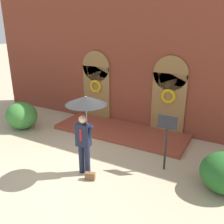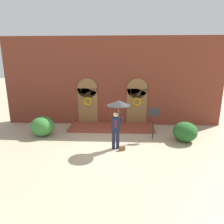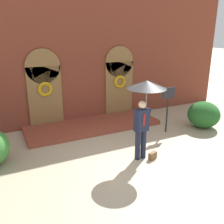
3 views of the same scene
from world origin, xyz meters
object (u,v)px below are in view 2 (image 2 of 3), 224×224
at_px(person_with_umbrella, 118,110).
at_px(sign_post, 153,118).
at_px(shrub_right, 185,132).
at_px(shrub_left, 43,126).
at_px(handbag, 122,148).

xyz_separation_m(person_with_umbrella, sign_post, (1.87, 1.31, -0.75)).
distance_m(person_with_umbrella, shrub_right, 3.93).
distance_m(sign_post, shrub_right, 1.78).
xyz_separation_m(sign_post, shrub_right, (1.64, -0.22, -0.65)).
xyz_separation_m(shrub_left, shrub_right, (7.74, -0.41, -0.04)).
relative_size(sign_post, shrub_right, 1.38).
distance_m(shrub_left, shrub_right, 7.75).
distance_m(person_with_umbrella, handbag, 1.83).
distance_m(handbag, shrub_left, 4.79).
distance_m(person_with_umbrella, sign_post, 2.40).
height_order(person_with_umbrella, handbag, person_with_umbrella).
bearing_deg(shrub_right, person_with_umbrella, -162.65).
relative_size(handbag, shrub_left, 0.21).
bearing_deg(person_with_umbrella, shrub_right, 17.35).
xyz_separation_m(person_with_umbrella, shrub_left, (-4.24, 1.50, -1.36)).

